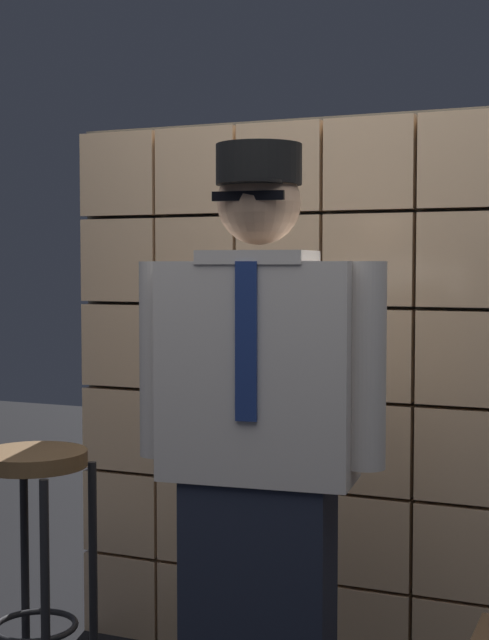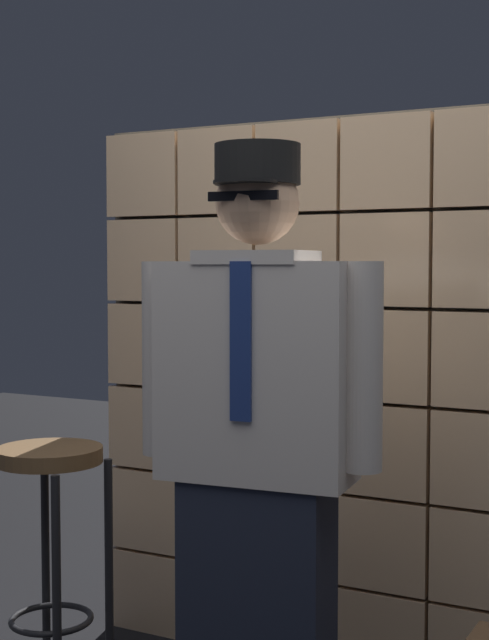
# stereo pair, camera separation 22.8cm
# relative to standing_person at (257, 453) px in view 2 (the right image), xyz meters

# --- Properties ---
(glass_block_wall) EXTENTS (2.21, 0.10, 1.90)m
(glass_block_wall) POSITION_rel_standing_person_xyz_m (0.10, 0.73, 0.05)
(glass_block_wall) COLOR #E0B78C
(glass_block_wall) RESTS_ON ground
(standing_person) EXTENTS (0.68, 0.31, 1.69)m
(standing_person) POSITION_rel_standing_person_xyz_m (0.00, 0.00, 0.00)
(standing_person) COLOR #1E2333
(standing_person) RESTS_ON ground
(bar_stool) EXTENTS (0.34, 0.34, 0.80)m
(bar_stool) POSITION_rel_standing_person_xyz_m (-0.82, 0.14, -0.29)
(bar_stool) COLOR brown
(bar_stool) RESTS_ON ground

